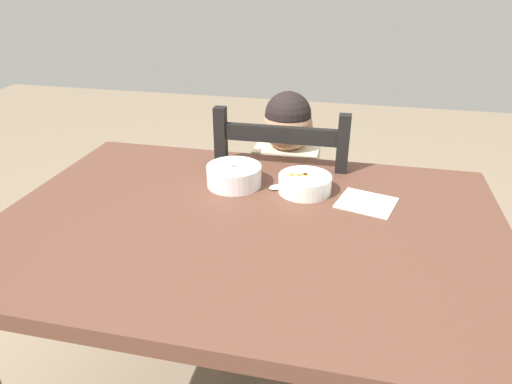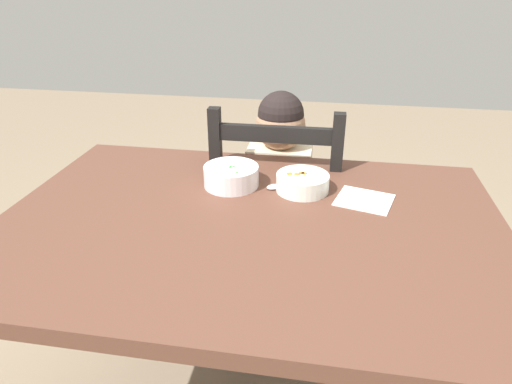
{
  "view_description": "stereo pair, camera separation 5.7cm",
  "coord_description": "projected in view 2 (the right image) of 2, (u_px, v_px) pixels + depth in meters",
  "views": [
    {
      "loc": [
        0.24,
        -0.97,
        1.34
      ],
      "look_at": [
        0.01,
        0.06,
        0.82
      ],
      "focal_mm": 32.23,
      "sensor_mm": 36.0,
      "label": 1
    },
    {
      "loc": [
        0.18,
        -0.98,
        1.34
      ],
      "look_at": [
        0.01,
        0.06,
        0.82
      ],
      "focal_mm": 32.23,
      "sensor_mm": 36.0,
      "label": 2
    }
  ],
  "objects": [
    {
      "name": "dining_table",
      "position": [
        249.0,
        258.0,
        1.2
      ],
      "size": [
        1.26,
        0.88,
        0.77
      ],
      "color": "brown",
      "rests_on": "ground"
    },
    {
      "name": "dining_chair",
      "position": [
        278.0,
        228.0,
        1.71
      ],
      "size": [
        0.43,
        0.43,
        0.95
      ],
      "color": "black",
      "rests_on": "ground"
    },
    {
      "name": "child_figure",
      "position": [
        278.0,
        185.0,
        1.63
      ],
      "size": [
        0.32,
        0.31,
        0.97
      ],
      "color": "beige",
      "rests_on": "ground"
    },
    {
      "name": "bowl_of_peas",
      "position": [
        231.0,
        175.0,
        1.31
      ],
      "size": [
        0.16,
        0.16,
        0.06
      ],
      "color": "white",
      "rests_on": "dining_table"
    },
    {
      "name": "bowl_of_carrots",
      "position": [
        302.0,
        182.0,
        1.28
      ],
      "size": [
        0.15,
        0.15,
        0.05
      ],
      "color": "white",
      "rests_on": "dining_table"
    },
    {
      "name": "spoon",
      "position": [
        280.0,
        185.0,
        1.31
      ],
      "size": [
        0.12,
        0.1,
        0.01
      ],
      "color": "silver",
      "rests_on": "dining_table"
    },
    {
      "name": "paper_napkin",
      "position": [
        364.0,
        200.0,
        1.24
      ],
      "size": [
        0.17,
        0.16,
        0.0
      ],
      "primitive_type": "cube",
      "rotation": [
        0.0,
        0.0,
        -0.27
      ],
      "color": "white",
      "rests_on": "dining_table"
    }
  ]
}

